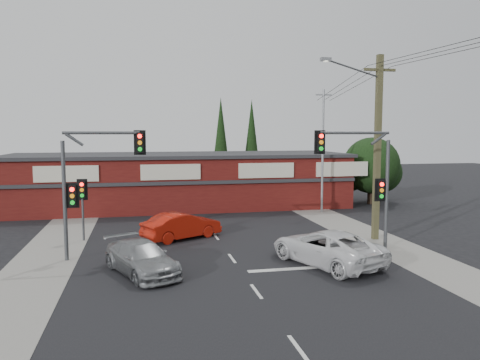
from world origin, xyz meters
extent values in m
plane|color=black|center=(0.00, 0.00, 0.00)|extent=(120.00, 120.00, 0.00)
cube|color=black|center=(0.00, 5.00, 0.01)|extent=(14.00, 70.00, 0.01)
cube|color=gray|center=(-8.50, 5.00, 0.01)|extent=(3.00, 70.00, 0.02)
cube|color=gray|center=(8.50, 5.00, 0.01)|extent=(3.00, 70.00, 0.02)
cube|color=silver|center=(3.50, -1.50, 0.01)|extent=(6.50, 0.35, 0.01)
imported|color=silver|center=(3.95, -1.08, 0.78)|extent=(4.41, 6.14, 1.55)
imported|color=gray|center=(-4.14, -0.80, 0.67)|extent=(3.58, 4.99, 1.34)
imported|color=#B2190A|center=(-1.92, 5.35, 0.74)|extent=(4.67, 3.51, 1.47)
cube|color=silver|center=(0.00, -8.65, 0.01)|extent=(0.12, 1.60, 0.01)
cube|color=silver|center=(0.00, -3.97, 0.01)|extent=(0.12, 1.60, 0.01)
cube|color=silver|center=(0.00, 0.71, 0.01)|extent=(0.12, 1.60, 0.01)
cube|color=silver|center=(0.00, 5.38, 0.01)|extent=(0.12, 1.60, 0.01)
cube|color=silver|center=(0.00, 10.06, 0.01)|extent=(0.12, 1.60, 0.01)
cube|color=silver|center=(0.00, 14.74, 0.01)|extent=(0.12, 1.60, 0.01)
cube|color=silver|center=(0.00, 19.41, 0.01)|extent=(0.12, 1.60, 0.01)
cube|color=silver|center=(0.00, 24.09, 0.01)|extent=(0.12, 1.60, 0.01)
cube|color=silver|center=(0.00, 28.77, 0.01)|extent=(0.12, 1.60, 0.01)
cube|color=silver|center=(0.00, 33.44, 0.01)|extent=(0.12, 1.60, 0.01)
cube|color=silver|center=(0.00, 38.12, 0.01)|extent=(0.12, 1.60, 0.01)
cube|color=silver|center=(0.00, 42.80, 0.01)|extent=(0.12, 1.60, 0.01)
cube|color=#4E110F|center=(-1.00, 17.00, 2.00)|extent=(26.00, 8.00, 4.00)
cube|color=#2D2D30|center=(-1.00, 17.00, 4.10)|extent=(26.40, 8.40, 0.25)
cube|color=beige|center=(-9.00, 12.95, 3.10)|extent=(4.20, 0.12, 1.10)
cube|color=beige|center=(-2.00, 12.95, 3.10)|extent=(4.20, 0.12, 1.10)
cube|color=beige|center=(5.00, 12.95, 3.10)|extent=(4.20, 0.12, 1.10)
cube|color=beige|center=(11.00, 12.95, 3.10)|extent=(4.20, 0.12, 1.10)
cube|color=#2D2D30|center=(-1.00, 12.90, 2.30)|extent=(26.00, 0.15, 0.25)
cylinder|color=#2D2116|center=(14.50, 15.00, 0.90)|extent=(0.50, 0.50, 1.80)
sphere|color=black|center=(14.50, 15.00, 3.20)|extent=(4.60, 4.60, 4.60)
sphere|color=black|center=(16.00, 16.00, 2.50)|extent=(3.40, 3.40, 3.40)
sphere|color=black|center=(13.20, 16.40, 2.30)|extent=(2.80, 2.80, 2.80)
cylinder|color=#2D2116|center=(3.50, 24.00, 1.00)|extent=(0.24, 0.24, 2.00)
cone|color=black|center=(3.50, 24.00, 5.50)|extent=(1.80, 1.80, 7.50)
cylinder|color=#2D2116|center=(7.00, 26.00, 1.00)|extent=(0.24, 0.24, 2.00)
cone|color=black|center=(7.00, 26.00, 5.50)|extent=(1.80, 1.80, 7.50)
cylinder|color=#47494C|center=(-7.50, 2.00, 2.75)|extent=(0.18, 0.18, 5.50)
cylinder|color=#47494C|center=(-5.80, 2.00, 5.85)|extent=(3.40, 0.14, 0.14)
cylinder|color=#47494C|center=(-6.99, 2.00, 5.55)|extent=(0.82, 0.14, 0.63)
cube|color=black|center=(-4.10, 2.00, 5.40)|extent=(0.32, 0.22, 0.95)
cube|color=black|center=(-4.10, 2.07, 5.40)|extent=(0.55, 0.04, 1.15)
cylinder|color=#FF0C07|center=(-4.10, 1.87, 5.70)|extent=(0.20, 0.06, 0.20)
cylinder|color=orange|center=(-4.10, 1.87, 5.40)|extent=(0.20, 0.06, 0.20)
cylinder|color=#0CE526|center=(-4.10, 1.87, 5.10)|extent=(0.20, 0.06, 0.20)
cube|color=black|center=(-7.15, 2.00, 3.00)|extent=(0.32, 0.22, 0.95)
cube|color=black|center=(-7.15, 2.07, 3.00)|extent=(0.55, 0.04, 1.15)
cylinder|color=#FF0C07|center=(-7.15, 1.87, 3.30)|extent=(0.20, 0.06, 0.20)
cylinder|color=orange|center=(-7.15, 1.87, 3.00)|extent=(0.20, 0.06, 0.20)
cylinder|color=#0CE526|center=(-7.15, 1.87, 2.70)|extent=(0.20, 0.06, 0.20)
cylinder|color=#47494C|center=(8.00, 1.00, 2.75)|extent=(0.18, 0.18, 5.50)
cylinder|color=#47494C|center=(6.20, 1.00, 5.85)|extent=(3.60, 0.14, 0.14)
cylinder|color=#47494C|center=(7.46, 1.00, 5.55)|extent=(0.82, 0.14, 0.63)
cube|color=black|center=(4.40, 1.00, 5.40)|extent=(0.32, 0.22, 0.95)
cube|color=black|center=(4.40, 1.07, 5.40)|extent=(0.55, 0.04, 1.15)
cylinder|color=#FF0C07|center=(4.40, 0.87, 5.70)|extent=(0.20, 0.06, 0.20)
cylinder|color=orange|center=(4.40, 0.87, 5.40)|extent=(0.20, 0.06, 0.20)
cylinder|color=#0CE526|center=(4.40, 0.87, 5.10)|extent=(0.20, 0.06, 0.20)
cube|color=black|center=(7.65, 1.00, 3.00)|extent=(0.32, 0.22, 0.95)
cube|color=black|center=(7.65, 1.07, 3.00)|extent=(0.55, 0.04, 1.15)
cylinder|color=#FF0C07|center=(7.65, 0.87, 3.30)|extent=(0.20, 0.06, 0.20)
cylinder|color=orange|center=(7.65, 0.87, 3.00)|extent=(0.20, 0.06, 0.20)
cylinder|color=#0CE526|center=(7.65, 0.87, 2.70)|extent=(0.20, 0.06, 0.20)
cylinder|color=#47494C|center=(-7.20, 6.00, 1.50)|extent=(0.12, 0.12, 3.00)
cube|color=black|center=(-7.20, 6.00, 2.80)|extent=(0.32, 0.22, 0.95)
cube|color=black|center=(-7.20, 6.07, 2.80)|extent=(0.55, 0.04, 1.15)
cylinder|color=#FF0C07|center=(-7.20, 5.87, 3.10)|extent=(0.20, 0.06, 0.20)
cylinder|color=orange|center=(-7.20, 5.87, 2.80)|extent=(0.20, 0.06, 0.20)
cylinder|color=#0CE526|center=(-7.20, 5.87, 2.50)|extent=(0.20, 0.06, 0.20)
cube|color=brown|center=(8.50, 3.00, 5.00)|extent=(0.30, 0.30, 10.00)
cube|color=brown|center=(8.50, 3.00, 9.20)|extent=(1.80, 0.14, 0.14)
cylinder|color=#47494C|center=(6.90, 2.85, 9.20)|extent=(3.23, 0.39, 0.89)
cube|color=slate|center=(5.30, 2.70, 9.60)|extent=(0.55, 0.25, 0.18)
cylinder|color=silver|center=(5.30, 2.70, 9.50)|extent=(0.28, 0.28, 0.05)
cylinder|color=gray|center=(9.00, 12.00, 4.50)|extent=(0.16, 0.16, 9.00)
cube|color=gray|center=(9.00, 12.00, 8.60)|extent=(1.20, 0.10, 0.10)
cylinder|color=black|center=(8.15, 7.50, 8.80)|extent=(0.73, 9.01, 1.22)
cylinder|color=black|center=(8.75, 7.50, 8.80)|extent=(0.52, 9.00, 1.22)
cylinder|color=black|center=(9.34, 7.50, 8.80)|extent=(0.31, 9.00, 1.22)
camera|label=1|loc=(-4.10, -20.24, 5.84)|focal=35.00mm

